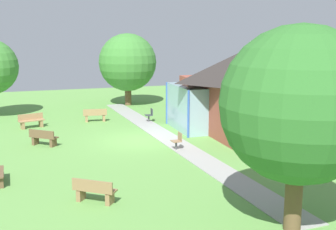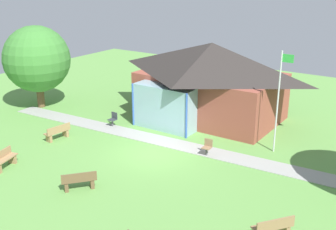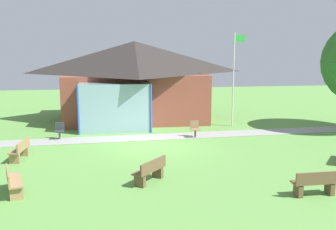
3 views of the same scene
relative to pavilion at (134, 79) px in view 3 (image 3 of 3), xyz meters
The scene contains 10 objects.
ground_plane 6.92m from the pavilion, 85.50° to the right, with size 44.00×44.00×0.00m, color #609947.
pavilion is the anchor object (origin of this frame).
footpath 5.48m from the pavilion, 84.06° to the right, with size 23.33×1.30×0.03m, color #999993.
flagpole 6.14m from the pavilion, 26.51° to the right, with size 0.64×0.08×5.31m.
bench_front_left 12.86m from the pavilion, 110.98° to the right, with size 0.84×1.56×0.84m.
bench_front_center 11.53m from the pavilion, 90.08° to the right, with size 1.30×1.44×0.84m.
bench_mid_left 9.69m from the pavilion, 123.02° to the right, with size 0.61×1.54×0.84m.
bench_front_right 14.39m from the pavilion, 68.79° to the right, with size 1.52×0.50×0.84m.
patio_chair_west 6.44m from the pavilion, 130.72° to the right, with size 0.45×0.45×0.86m.
patio_chair_lawn_spare 6.21m from the pavilion, 61.26° to the right, with size 0.47×0.47×0.86m.
Camera 3 is at (-1.68, -18.65, 5.06)m, focal length 43.83 mm.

